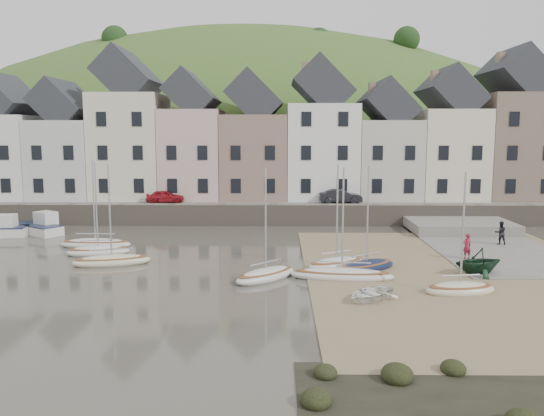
{
  "coord_description": "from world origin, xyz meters",
  "views": [
    {
      "loc": [
        0.45,
        -30.64,
        8.06
      ],
      "look_at": [
        0.0,
        6.0,
        3.0
      ],
      "focal_mm": 37.01,
      "sensor_mm": 36.0,
      "label": 1
    }
  ],
  "objects_px": {
    "sailboat_0": "(96,243)",
    "person_red": "(467,246)",
    "rowboat_white": "(370,294)",
    "rowboat_green": "(478,261)",
    "person_dark": "(500,233)",
    "car_right": "(341,196)",
    "car_left": "(165,196)"
  },
  "relations": [
    {
      "from": "rowboat_white",
      "to": "car_left",
      "type": "height_order",
      "value": "car_left"
    },
    {
      "from": "rowboat_white",
      "to": "rowboat_green",
      "type": "distance_m",
      "value": 8.4
    },
    {
      "from": "rowboat_white",
      "to": "person_dark",
      "type": "height_order",
      "value": "person_dark"
    },
    {
      "from": "car_left",
      "to": "sailboat_0",
      "type": "bearing_deg",
      "value": 156.65
    },
    {
      "from": "sailboat_0",
      "to": "person_red",
      "type": "relative_size",
      "value": 3.97
    },
    {
      "from": "car_right",
      "to": "rowboat_white",
      "type": "bearing_deg",
      "value": 176.87
    },
    {
      "from": "person_dark",
      "to": "rowboat_green",
      "type": "bearing_deg",
      "value": 64.09
    },
    {
      "from": "rowboat_green",
      "to": "person_red",
      "type": "bearing_deg",
      "value": 154.63
    },
    {
      "from": "sailboat_0",
      "to": "rowboat_white",
      "type": "bearing_deg",
      "value": -35.58
    },
    {
      "from": "person_dark",
      "to": "car_right",
      "type": "distance_m",
      "value": 15.06
    },
    {
      "from": "rowboat_white",
      "to": "car_right",
      "type": "height_order",
      "value": "car_right"
    },
    {
      "from": "sailboat_0",
      "to": "rowboat_white",
      "type": "relative_size",
      "value": 2.26
    },
    {
      "from": "car_left",
      "to": "car_right",
      "type": "bearing_deg",
      "value": -101.41
    },
    {
      "from": "rowboat_white",
      "to": "person_dark",
      "type": "xyz_separation_m",
      "value": [
        11.27,
        13.02,
        0.59
      ]
    },
    {
      "from": "sailboat_0",
      "to": "rowboat_green",
      "type": "relative_size",
      "value": 2.2
    },
    {
      "from": "person_dark",
      "to": "car_right",
      "type": "relative_size",
      "value": 0.43
    },
    {
      "from": "sailboat_0",
      "to": "car_left",
      "type": "xyz_separation_m",
      "value": [
        2.51,
        11.89,
        1.92
      ]
    },
    {
      "from": "car_left",
      "to": "rowboat_green",
      "type": "bearing_deg",
      "value": -143.37
    },
    {
      "from": "sailboat_0",
      "to": "rowboat_green",
      "type": "xyz_separation_m",
      "value": [
        24.0,
        -7.43,
        0.56
      ]
    },
    {
      "from": "sailboat_0",
      "to": "rowboat_green",
      "type": "bearing_deg",
      "value": -17.19
    },
    {
      "from": "sailboat_0",
      "to": "person_red",
      "type": "height_order",
      "value": "sailboat_0"
    },
    {
      "from": "person_dark",
      "to": "car_left",
      "type": "relative_size",
      "value": 0.49
    },
    {
      "from": "car_left",
      "to": "rowboat_white",
      "type": "bearing_deg",
      "value": -160.19
    },
    {
      "from": "rowboat_white",
      "to": "person_red",
      "type": "height_order",
      "value": "person_red"
    },
    {
      "from": "rowboat_white",
      "to": "rowboat_green",
      "type": "bearing_deg",
      "value": 81.85
    },
    {
      "from": "sailboat_0",
      "to": "car_right",
      "type": "xyz_separation_m",
      "value": [
        18.39,
        11.89,
        1.97
      ]
    },
    {
      "from": "rowboat_green",
      "to": "person_red",
      "type": "height_order",
      "value": "person_red"
    },
    {
      "from": "person_dark",
      "to": "car_right",
      "type": "xyz_separation_m",
      "value": [
        -10.04,
        11.15,
        1.29
      ]
    },
    {
      "from": "car_right",
      "to": "person_red",
      "type": "bearing_deg",
      "value": -158.68
    },
    {
      "from": "car_left",
      "to": "car_right",
      "type": "xyz_separation_m",
      "value": [
        15.87,
        0.0,
        0.05
      ]
    },
    {
      "from": "person_red",
      "to": "car_left",
      "type": "bearing_deg",
      "value": -53.33
    },
    {
      "from": "person_dark",
      "to": "car_right",
      "type": "height_order",
      "value": "car_right"
    }
  ]
}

